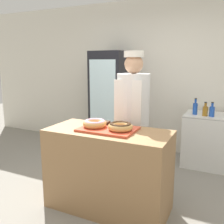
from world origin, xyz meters
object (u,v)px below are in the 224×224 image
at_px(donut_light_glaze, 95,123).
at_px(baker_person, 133,119).
at_px(brownie_back_left, 105,123).
at_px(donut_chocolate_glaze, 120,126).
at_px(brownie_back_right, 122,125).
at_px(beverage_fridge, 111,102).
at_px(chest_freezer, 212,140).
at_px(bottle_blue, 195,108).
at_px(bottle_blue_b, 212,111).
at_px(serving_tray, 108,129).
at_px(bottle_amber, 205,111).

relative_size(donut_light_glaze, baker_person, 0.15).
bearing_deg(brownie_back_left, donut_chocolate_glaze, -32.40).
distance_m(brownie_back_right, beverage_fridge, 1.83).
xyz_separation_m(donut_light_glaze, brownie_back_left, (0.05, 0.16, -0.03)).
bearing_deg(donut_light_glaze, brownie_back_right, 32.40).
bearing_deg(chest_freezer, brownie_back_left, -123.66).
relative_size(donut_light_glaze, donut_chocolate_glaze, 1.00).
bearing_deg(bottle_blue, beverage_fridge, 176.35).
height_order(bottle_blue, bottle_blue_b, bottle_blue).
bearing_deg(chest_freezer, beverage_fridge, -179.78).
bearing_deg(beverage_fridge, serving_tray, -65.31).
distance_m(baker_person, chest_freezer, 1.55).
bearing_deg(donut_light_glaze, baker_person, 69.90).
bearing_deg(donut_chocolate_glaze, chest_freezer, 65.41).
bearing_deg(bottle_blue, bottle_blue_b, -11.06).
bearing_deg(chest_freezer, serving_tray, -118.78).
bearing_deg(brownie_back_left, bottle_amber, 57.15).
xyz_separation_m(beverage_fridge, chest_freezer, (1.75, 0.01, -0.49)).
relative_size(donut_chocolate_glaze, brownie_back_right, 2.93).
xyz_separation_m(serving_tray, baker_person, (0.06, 0.57, 0.00)).
relative_size(brownie_back_left, bottle_blue, 0.35).
relative_size(baker_person, chest_freezer, 2.04).
relative_size(serving_tray, chest_freezer, 0.69).
height_order(brownie_back_left, baker_person, baker_person).
height_order(donut_light_glaze, bottle_amber, bottle_amber).
bearing_deg(serving_tray, beverage_fridge, 114.69).
distance_m(serving_tray, donut_chocolate_glaze, 0.16).
bearing_deg(donut_chocolate_glaze, brownie_back_left, 147.60).
height_order(brownie_back_left, beverage_fridge, beverage_fridge).
bearing_deg(baker_person, bottle_blue_b, 49.85).
bearing_deg(serving_tray, brownie_back_right, 53.96).
bearing_deg(chest_freezer, bottle_blue, -159.90).
height_order(brownie_back_left, bottle_amber, bottle_amber).
bearing_deg(baker_person, chest_freezer, 52.67).
xyz_separation_m(brownie_back_left, chest_freezer, (1.06, 1.59, -0.53)).
xyz_separation_m(chest_freezer, bottle_amber, (-0.13, -0.14, 0.49)).
xyz_separation_m(brownie_back_left, baker_person, (0.17, 0.42, -0.03)).
bearing_deg(serving_tray, bottle_amber, 62.51).
bearing_deg(bottle_amber, donut_chocolate_glaze, -112.82).
xyz_separation_m(baker_person, chest_freezer, (0.89, 1.17, -0.50)).
relative_size(brownie_back_left, chest_freezer, 0.10).
height_order(beverage_fridge, bottle_blue_b, beverage_fridge).
height_order(baker_person, chest_freezer, baker_person).
xyz_separation_m(beverage_fridge, bottle_blue, (1.48, -0.09, 0.02)).
xyz_separation_m(brownie_back_left, bottle_blue, (0.79, 1.49, -0.02)).
distance_m(donut_light_glaze, brownie_back_left, 0.17).
bearing_deg(brownie_back_left, brownie_back_right, 0.00).
distance_m(brownie_back_left, bottle_blue, 1.69).
bearing_deg(donut_chocolate_glaze, beverage_fridge, 118.44).
height_order(donut_chocolate_glaze, baker_person, baker_person).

